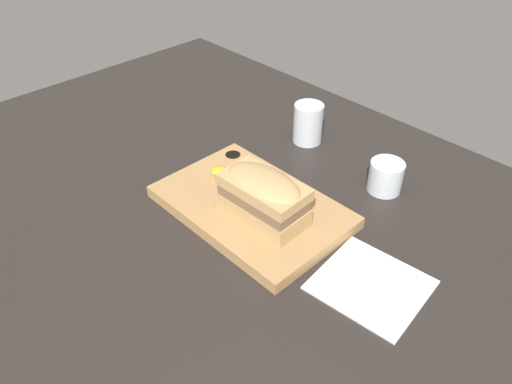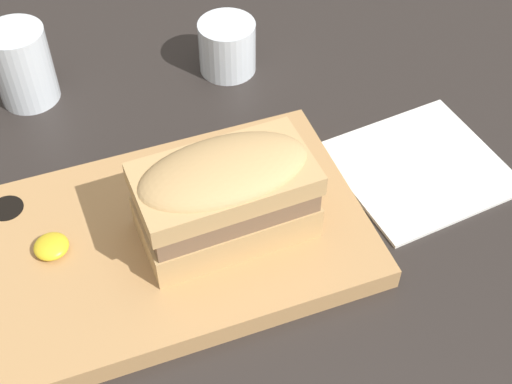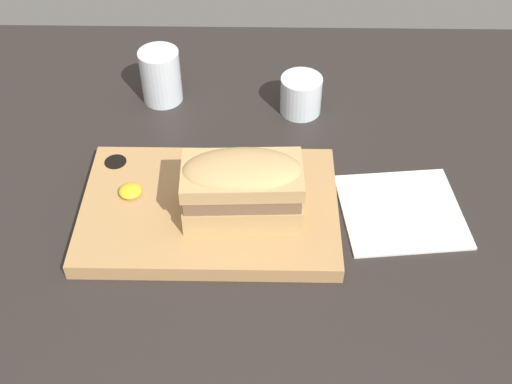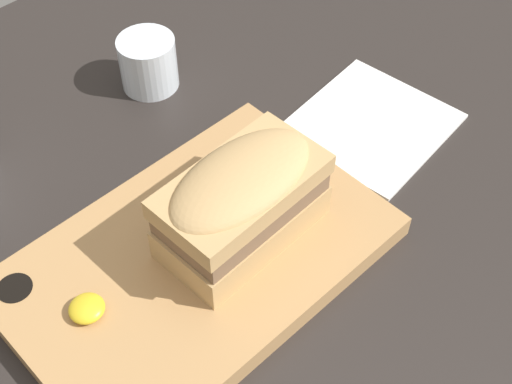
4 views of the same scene
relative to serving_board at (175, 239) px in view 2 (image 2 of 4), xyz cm
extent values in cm
cube|color=#282321|center=(5.74, 0.06, -2.23)|extent=(172.38, 103.55, 2.00)
cube|color=tan|center=(0.09, -0.05, 0.00)|extent=(36.35, 23.78, 2.45)
cylinder|color=black|center=(-14.75, 8.51, 0.67)|extent=(3.33, 3.33, 1.22)
cube|color=tan|center=(4.85, -1.41, 3.02)|extent=(16.47, 9.32, 3.60)
cube|color=brown|center=(4.85, -1.41, 5.95)|extent=(15.81, 8.95, 2.27)
cube|color=tan|center=(4.85, -1.41, 8.17)|extent=(16.47, 9.32, 2.16)
ellipsoid|color=tan|center=(4.85, -1.41, 9.07)|extent=(16.14, 9.14, 3.24)
ellipsoid|color=gold|center=(-11.34, 1.68, 1.88)|extent=(3.29, 3.29, 1.32)
cylinder|color=silver|center=(-9.98, 27.78, 3.46)|extent=(6.84, 6.84, 9.38)
cylinder|color=silver|center=(-9.98, 27.78, 1.08)|extent=(6.02, 6.02, 4.22)
cylinder|color=silver|center=(13.83, 24.77, 2.04)|extent=(6.97, 6.97, 6.53)
cylinder|color=#5B141E|center=(13.83, 24.77, 1.67)|extent=(6.27, 6.27, 5.39)
cube|color=white|center=(27.75, 1.11, -1.03)|extent=(18.67, 17.73, 0.40)
camera|label=1|loc=(55.00, -51.41, 61.33)|focal=35.00mm
camera|label=2|loc=(-7.49, -42.94, 54.64)|focal=50.00mm
camera|label=3|loc=(7.71, -62.90, 66.55)|focal=45.00mm
camera|label=4|loc=(-23.68, -33.00, 56.87)|focal=50.00mm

